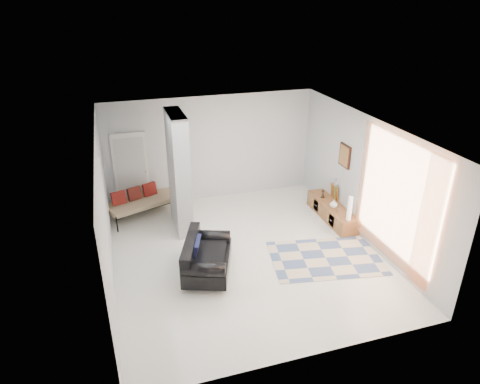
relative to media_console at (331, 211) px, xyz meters
name	(u,v)px	position (x,y,z in m)	size (l,w,h in m)	color
floor	(246,254)	(-2.52, -0.90, -0.20)	(6.00, 6.00, 0.00)	white
ceiling	(247,129)	(-2.52, -0.90, 2.60)	(6.00, 6.00, 0.00)	white
wall_back	(211,149)	(-2.52, 2.10, 1.20)	(6.00, 6.00, 0.00)	silver
wall_front	(312,284)	(-2.52, -3.90, 1.20)	(6.00, 6.00, 0.00)	silver
wall_left	(105,215)	(-5.27, -0.90, 1.20)	(6.00, 6.00, 0.00)	silver
wall_right	(366,180)	(0.23, -0.90, 1.20)	(6.00, 6.00, 0.00)	silver
partition_column	(179,173)	(-3.62, 0.70, 1.20)	(0.35, 1.20, 2.80)	#A6ABAD
hallway_door	(131,172)	(-4.62, 2.06, 0.82)	(0.85, 0.06, 2.04)	white
curtain	(395,201)	(0.15, -2.05, 1.25)	(2.55, 2.55, 0.00)	#FA8341
wall_art	(345,156)	(0.20, 0.00, 1.45)	(0.04, 0.45, 0.55)	#35180E
media_console	(331,211)	(0.00, 0.00, 0.00)	(0.45, 1.85, 0.80)	brown
loveseat	(205,257)	(-3.51, -1.28, 0.16)	(1.29, 1.66, 0.76)	silver
daybed	(142,201)	(-4.45, 1.56, 0.21)	(1.95, 1.35, 0.77)	black
area_rug	(326,258)	(-0.95, -1.54, -0.20)	(2.30, 1.54, 0.01)	beige
cylinder_lamp	(350,208)	(-0.02, -0.80, 0.48)	(0.10, 0.10, 0.57)	beige
bronze_figurine	(323,194)	(-0.05, 0.42, 0.30)	(0.11, 0.11, 0.21)	#332616
vase	(334,203)	(-0.05, -0.15, 0.30)	(0.19, 0.19, 0.20)	white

